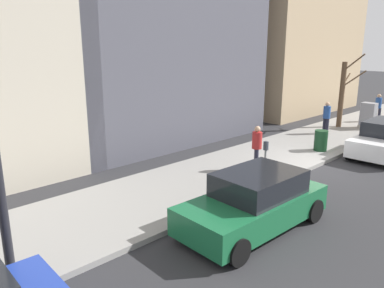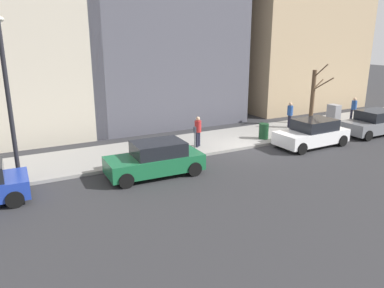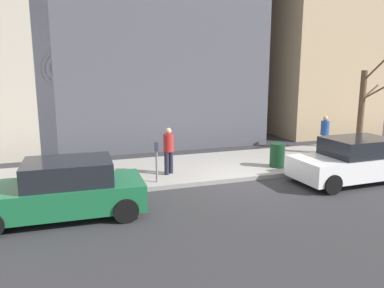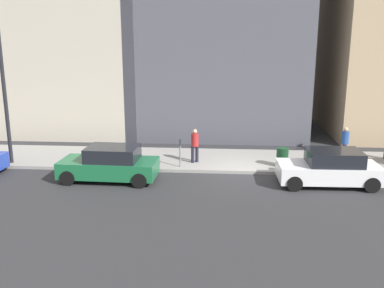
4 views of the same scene
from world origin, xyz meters
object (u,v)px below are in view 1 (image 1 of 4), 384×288
Objects in this scene: bare_tree at (342,93)px; pedestrian_near_meter at (378,106)px; trash_bin at (321,141)px; pedestrian_midblock at (327,116)px; parked_car_green at (255,202)px; parking_meter at (265,156)px; utility_box at (368,116)px; pedestrian_far_corner at (257,145)px.

bare_tree reaches higher than pedestrian_near_meter.
trash_bin is 0.54× the size of pedestrian_midblock.
parked_car_green reaches higher than parking_meter.
pedestrian_midblock reaches higher than utility_box.
pedestrian_midblock is (1.01, 2.89, 0.24)m from utility_box.
bare_tree is (2.12, -10.26, 1.08)m from parking_meter.
pedestrian_near_meter is (2.98, -16.28, 0.35)m from parked_car_green.
pedestrian_midblock and pedestrian_far_corner have the same top height.
utility_box is 6.15m from trash_bin.
trash_bin is (2.18, -7.73, -0.14)m from parked_car_green.
parked_car_green is 4.73× the size of trash_bin.
bare_tree reaches higher than trash_bin.
parked_car_green is at bearing 105.76° from trash_bin.
bare_tree is 9.76m from pedestrian_far_corner.
utility_box is 0.86× the size of pedestrian_near_meter.
bare_tree is at bearing 53.45° from pedestrian_near_meter.
pedestrian_near_meter is at bearing -33.23° from pedestrian_far_corner.
parked_car_green is at bearing 79.59° from pedestrian_near_meter.
bare_tree reaches higher than parking_meter.
bare_tree is at bearing 28.22° from utility_box.
pedestrian_far_corner is (0.38, 4.19, 0.49)m from trash_bin.
pedestrian_near_meter reaches higher than trash_bin.
parking_meter is at bearing 95.33° from trash_bin.
parked_car_green is at bearing 106.31° from bare_tree.
pedestrian_near_meter reaches higher than parked_car_green.
parking_meter is at bearing 94.44° from utility_box.
pedestrian_near_meter and pedestrian_midblock have the same top height.
pedestrian_midblock is (1.41, -3.24, 0.49)m from trash_bin.
pedestrian_midblock is at bearing 62.66° from pedestrian_near_meter.
bare_tree reaches higher than pedestrian_midblock.
trash_bin is at bearing -72.38° from parked_car_green.
pedestrian_far_corner is at bearing 97.66° from bare_tree.
bare_tree is 2.46× the size of pedestrian_near_meter.
trash_bin is 0.54× the size of pedestrian_near_meter.
utility_box is (2.58, -13.86, 0.11)m from parked_car_green.
bare_tree reaches higher than parked_car_green.
parking_meter is (1.73, -2.91, 0.24)m from parked_car_green.
pedestrian_near_meter is 12.74m from pedestrian_far_corner.
trash_bin is (-0.40, 6.13, -0.25)m from utility_box.
pedestrian_midblock is at bearing 70.80° from utility_box.
parked_car_green is 1.04× the size of bare_tree.
pedestrian_far_corner reaches higher than utility_box.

